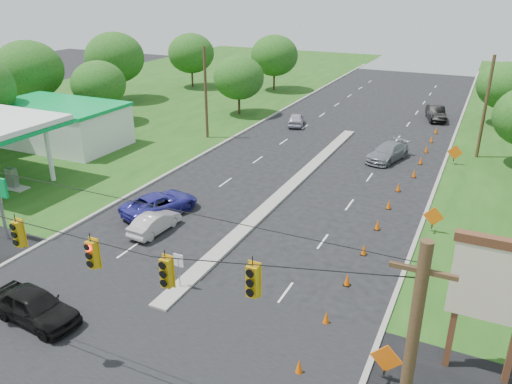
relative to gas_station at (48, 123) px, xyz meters
The scene contains 40 objects.
ground 31.23m from the gas_station, 40.57° to the right, with size 160.00×160.00×0.00m, color black.
grass_left 6.87m from the gas_station, behind, with size 40.00×160.00×0.06m, color #1E4714.
cross_street 31.23m from the gas_station, 40.57° to the right, with size 160.00×14.00×0.02m, color black.
curb_left 16.89m from the gas_station, 35.78° to the left, with size 0.25×110.00×0.16m, color gray.
curb_right 35.22m from the gas_station, 16.13° to the left, with size 0.25×110.00×0.16m, color gray.
median 23.79m from the gas_station, ahead, with size 1.00×34.00×0.18m, color gray.
median_sign 27.62m from the gas_station, 31.07° to the right, with size 0.55×0.06×2.05m.
signal_span 31.83m from the gas_station, 42.00° to the right, with size 25.60×0.32×9.00m.
utility_pole_far_left 14.93m from the gas_station, 41.21° to the left, with size 0.28×0.28×9.00m, color #422D1C.
utility_pole_far_right 39.08m from the gas_station, 22.21° to the left, with size 0.28×0.28×9.00m, color #422D1C.
gas_station is the anchor object (origin of this frame).
pylon_sign 40.50m from the gas_station, 20.31° to the right, with size 5.90×2.30×6.12m.
cone_0 35.77m from the gas_station, 28.88° to the right, with size 0.32×0.32×0.70m, color #E45805.
cone_1 34.22m from the gas_station, 23.73° to the right, with size 0.32×0.32×0.70m, color #E45805.
cone_2 32.97m from the gas_station, 18.14° to the right, with size 0.32×0.32×0.70m, color #E45805.
cone_3 32.06m from the gas_station, 12.17° to the right, with size 0.32×0.32×0.70m, color #E45805.
cone_4 31.51m from the gas_station, ahead, with size 0.32×0.32×0.70m, color #E45805.
cone_5 31.34m from the gas_station, ahead, with size 0.32×0.32×0.70m, color #E45805.
cone_6 31.57m from the gas_station, ahead, with size 0.32×0.32×0.70m, color #E45805.
cone_7 32.75m from the gas_station, 12.83° to the left, with size 0.32×0.32×0.70m, color #E45805.
cone_8 33.70m from the gas_station, 18.65° to the left, with size 0.32×0.32×0.70m, color #E45805.
cone_9 34.98m from the gas_station, 24.11° to the left, with size 0.32×0.32×0.70m, color #E45805.
cone_10 36.54m from the gas_station, 29.13° to the left, with size 0.32×0.32×0.70m, color #E45805.
cone_11 38.37m from the gas_station, 33.71° to the left, with size 0.32×0.32×0.70m, color #E45805.
work_sign_0 38.11m from the gas_station, 25.25° to the right, with size 1.27×0.58×1.37m.
work_sign_1 34.54m from the gas_station, ahead, with size 1.27×0.58×1.37m.
work_sign_2 36.42m from the gas_station, 18.85° to the left, with size 1.27×0.58×1.37m.
tree_2 10.19m from the gas_station, 103.60° to the left, with size 5.88×5.88×6.86m.
tree_3 21.66m from the gas_station, 112.93° to the left, with size 7.56×7.56×8.82m.
tree_4 32.14m from the gas_station, 97.82° to the left, with size 6.72×6.72×7.84m.
tree_5 22.05m from the gas_station, 63.99° to the left, with size 5.88×5.88×6.86m.
tree_6 35.67m from the gas_station, 77.60° to the left, with size 6.72×6.72×7.84m.
tree_12 46.80m from the gas_station, 36.41° to the left, with size 5.88×5.88×6.86m.
tree_14 13.29m from the gas_station, 143.18° to the left, with size 7.56×7.56×8.82m.
black_sedan 27.15m from the gas_station, 45.30° to the right, with size 1.89×4.69×1.60m, color black.
white_sedan 21.03m from the gas_station, 27.01° to the right, with size 1.34×3.84×1.27m, color #BDB4B5.
blue_pickup 18.91m from the gas_station, 22.38° to the right, with size 2.48×5.37×1.49m, color navy.
silver_car_far 30.94m from the gas_station, 20.02° to the left, with size 2.09×5.15×1.50m, color gray.
silver_car_oncoming 25.22m from the gas_station, 45.82° to the left, with size 1.62×4.02×1.37m, color #AFAABD.
dark_car_receding 41.24m from the gas_station, 41.04° to the left, with size 1.70×4.89×1.61m, color black.
Camera 1 is at (12.76, -11.89, 14.51)m, focal length 35.00 mm.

